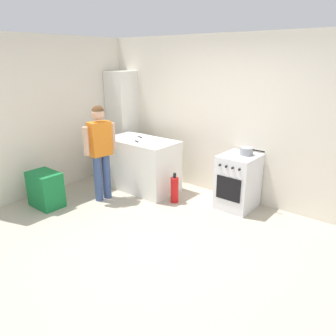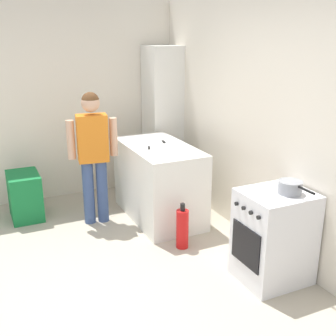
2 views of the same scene
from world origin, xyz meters
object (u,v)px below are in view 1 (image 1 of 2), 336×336
Objects in this scene: knife_carving at (137,136)px; recycling_crate_lower at (47,198)px; oven_left at (238,182)px; recycling_crate_upper at (44,181)px; larder_cabinet at (122,123)px; knife_paring at (136,141)px; person at (100,146)px; pot at (247,151)px; fire_extinguisher at (175,190)px.

knife_carving is 0.63× the size of recycling_crate_lower.
knife_carving reaches higher than oven_left.
oven_left is at bearing 38.36° from recycling_crate_upper.
knife_carving is at bearing -24.78° from larder_cabinet.
knife_paring is 0.64m from person.
pot is 2.72m from larder_cabinet.
pot reaches higher than knife_carving.
oven_left reaches higher than fire_extinguisher.
knife_paring is at bearing 63.11° from recycling_crate_lower.
pot is 1.29m from fire_extinguisher.
knife_paring is (-1.73, -0.59, -0.00)m from pot.
person is (-0.20, -0.61, 0.01)m from knife_paring.
oven_left is 1.63× the size of recycling_crate_upper.
recycling_crate_lower is at bearing 0.00° from recycling_crate_upper.
knife_carving is at bearing -172.93° from oven_left.
fire_extinguisher is at bearing 43.02° from recycling_crate_upper.
larder_cabinet reaches higher than knife_paring.
pot is 2.00m from knife_carving.
pot is at bearing 31.75° from person.
recycling_crate_upper is at bearing -105.18° from knife_carving.
knife_carving is 0.88m from person.
oven_left is 1.99m from knife_carving.
recycling_crate_upper is (-2.36, -1.87, -0.01)m from oven_left.
oven_left is at bearing 38.36° from recycling_crate_lower.
larder_cabinet reaches higher than recycling_crate_lower.
knife_carving is at bearing 92.76° from person.
recycling_crate_lower is at bearing -141.22° from pot.
larder_cabinet is at bearing 147.83° from knife_paring.
recycling_crate_upper is at bearing -116.89° from knife_paring.
person is 1.02m from recycling_crate_upper.
pot is 0.19× the size of larder_cabinet.
knife_carving is 0.63× the size of recycling_crate_upper.
larder_cabinet is (-0.98, 0.62, 0.09)m from knife_paring.
knife_carving is 0.82m from larder_cabinet.
larder_cabinet reaches higher than knife_carving.
pot is 3.14m from recycling_crate_upper.
larder_cabinet reaches higher than oven_left.
person is at bearing -87.24° from knife_carving.
oven_left is at bearing 30.87° from person.
person is (0.04, -0.88, 0.01)m from knife_carving.
person is 2.98× the size of recycling_crate_upper.
knife_paring is 1.70m from recycling_crate_lower.
pot is 1.89× the size of knife_paring.
knife_carving reaches higher than recycling_crate_upper.
pot is at bearing 30.82° from fire_extinguisher.
recycling_crate_upper reaches higher than fire_extinguisher.
knife_paring is 0.13× the size of person.
oven_left is 2.23m from person.
recycling_crate_upper is (-0.44, -1.63, -0.48)m from knife_carving.
knife_carving is 0.16× the size of larder_cabinet.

